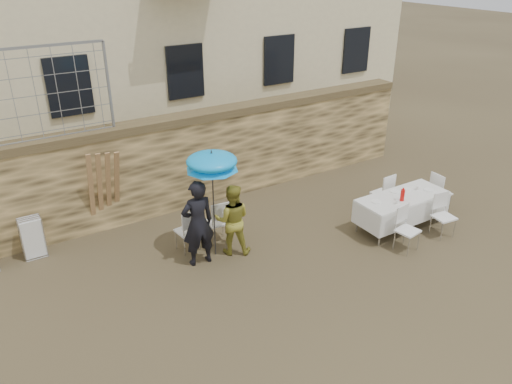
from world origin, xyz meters
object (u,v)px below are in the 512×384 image
woman_dress (232,220)px  table_chair_front_left (408,230)px  umbrella (212,164)px  table_chair_front_right (444,216)px  banquet_table (403,198)px  soda_bottle (402,195)px  couple_chair_right (218,221)px  couple_chair_left (187,229)px  chair_stack_right (31,234)px  table_chair_side (441,192)px  table_chair_back (382,192)px  man_suit (198,223)px

woman_dress → table_chair_front_left: woman_dress is taller
umbrella → table_chair_front_right: size_ratio=2.19×
banquet_table → table_chair_front_right: bearing=-56.3°
banquet_table → soda_bottle: 0.30m
table_chair_front_left → table_chair_front_right: size_ratio=1.00×
couple_chair_right → table_chair_front_right: same height
couple_chair_left → banquet_table: (4.42, -1.62, 0.25)m
soda_bottle → table_chair_front_right: (0.70, -0.60, -0.43)m
umbrella → chair_stack_right: size_ratio=2.28×
table_chair_front_right → woman_dress: bearing=163.1°
table_chair_front_right → table_chair_side: 1.24m
table_chair_side → soda_bottle: bearing=101.3°
banquet_table → chair_stack_right: (-7.15, 3.11, -0.27)m
woman_dress → couple_chair_left: size_ratio=1.56×
woman_dress → chair_stack_right: woman_dress is taller
couple_chair_left → soda_bottle: size_ratio=3.69×
woman_dress → table_chair_back: size_ratio=1.56×
table_chair_front_left → table_chair_front_right: same height
woman_dress → table_chair_front_right: 4.56m
banquet_table → table_chair_front_left: 0.99m
man_suit → chair_stack_right: size_ratio=1.93×
table_chair_front_right → umbrella: bearing=163.7°
umbrella → chair_stack_right: 3.99m
couple_chair_right → banquet_table: bearing=161.7°
man_suit → banquet_table: 4.55m
woman_dress → umbrella: size_ratio=0.71×
couple_chair_left → soda_bottle: (4.22, -1.77, 0.43)m
couple_chair_left → table_chair_front_left: size_ratio=1.00×
man_suit → woman_dress: size_ratio=1.18×
banquet_table → table_chair_side: (1.40, 0.10, -0.25)m
table_chair_front_left → table_chair_side: bearing=14.0°
chair_stack_right → soda_bottle: bearing=-25.1°
woman_dress → table_chair_side: size_ratio=1.56×
umbrella → soda_bottle: bearing=-19.0°
couple_chair_right → table_chair_side: bearing=168.6°
couple_chair_right → table_chair_front_right: 4.84m
table_chair_side → chair_stack_right: (-8.55, 3.01, -0.02)m
table_chair_back → couple_chair_left: bearing=-13.2°
table_chair_front_left → table_chair_front_right: 1.10m
man_suit → couple_chair_right: size_ratio=1.85×
banquet_table → couple_chair_left: bearing=159.9°
table_chair_front_left → table_chair_back: size_ratio=1.00×
man_suit → soda_bottle: 4.39m
man_suit → chair_stack_right: man_suit is taller
umbrella → woman_dress: bearing=-15.9°
table_chair_front_left → woman_dress: bearing=140.3°
couple_chair_right → banquet_table: couple_chair_right is taller
man_suit → table_chair_front_right: 5.26m
soda_bottle → banquet_table: bearing=36.9°
table_chair_front_right → table_chair_back: bearing=107.6°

